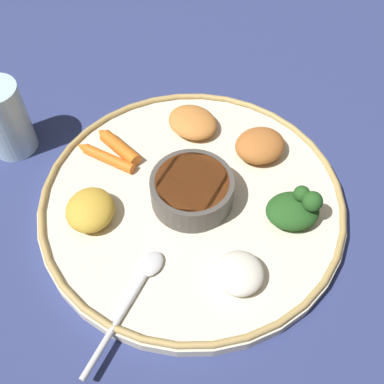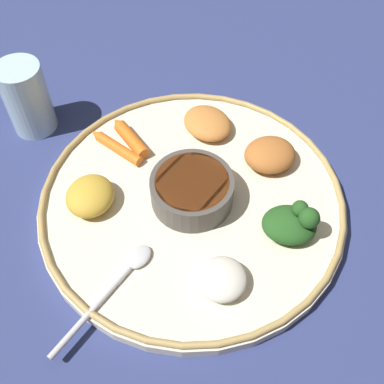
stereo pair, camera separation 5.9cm
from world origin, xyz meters
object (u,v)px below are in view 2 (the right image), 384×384
Objects in this scene: spoon at (118,280)px; carrot_outer at (116,147)px; drinking_glass at (28,102)px; greens_pile at (292,223)px; center_bowl at (192,189)px; carrot_near_spoon at (129,137)px.

carrot_outer reaches higher than spoon.
spoon is 0.30m from drinking_glass.
greens_pile is 0.95× the size of carrot_outer.
greens_pile is at bearing -102.34° from spoon.
center_bowl is 0.13m from carrot_near_spoon.
greens_pile is at bearing -156.47° from carrot_near_spoon.
carrot_near_spoon is 0.02m from carrot_outer.
greens_pile reaches higher than carrot_near_spoon.
center_bowl is 1.23× the size of greens_pile.
carrot_near_spoon is 0.77× the size of drinking_glass.
drinking_glass reaches higher than carrot_outer.
greens_pile is 1.03× the size of carrot_near_spoon.
carrot_outer is at bearing 20.82° from center_bowl.
drinking_glass is (0.34, 0.20, 0.01)m from greens_pile.
carrot_outer is at bearing -24.43° from spoon.
carrot_near_spoon is at bearing -138.95° from drinking_glass.
carrot_near_spoon is 0.15m from drinking_glass.
drinking_glass reaches higher than carrot_near_spoon.
carrot_near_spoon is (0.13, 0.02, -0.01)m from center_bowl.
greens_pile is (-0.04, -0.21, 0.02)m from spoon.
center_bowl is 1.27× the size of carrot_near_spoon.
drinking_glass reaches higher than spoon.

